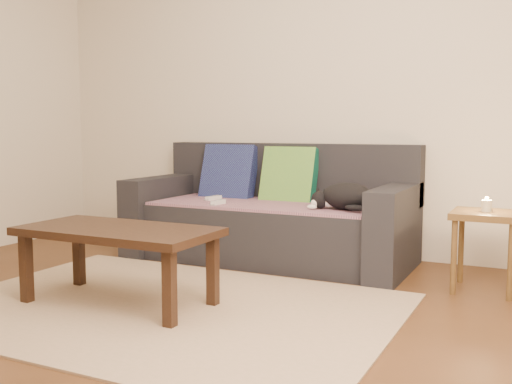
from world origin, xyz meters
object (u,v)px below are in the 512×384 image
at_px(sofa, 272,219).
at_px(wii_remote_b, 218,202).
at_px(side_table, 486,226).
at_px(coffee_table, 118,237).
at_px(cat, 345,197).
at_px(wii_remote_a, 214,198).

distance_m(sofa, wii_remote_b, 0.46).
relative_size(sofa, side_table, 4.29).
bearing_deg(wii_remote_b, coffee_table, -176.03).
bearing_deg(coffee_table, sofa, 79.83).
height_order(side_table, coffee_table, side_table).
bearing_deg(cat, coffee_table, -103.22).
distance_m(wii_remote_a, side_table, 2.00).
bearing_deg(wii_remote_b, wii_remote_a, 40.69).
relative_size(wii_remote_a, side_table, 0.31).
height_order(cat, wii_remote_a, cat).
distance_m(wii_remote_b, side_table, 1.82).
relative_size(sofa, wii_remote_a, 14.00).
bearing_deg(coffee_table, side_table, 34.00).
height_order(cat, coffee_table, cat).
xyz_separation_m(sofa, side_table, (1.54, -0.25, 0.09)).
xyz_separation_m(sofa, wii_remote_a, (-0.45, -0.10, 0.15)).
xyz_separation_m(cat, wii_remote_b, (-0.91, -0.14, -0.07)).
distance_m(wii_remote_b, coffee_table, 1.14).
bearing_deg(coffee_table, cat, 54.98).
relative_size(cat, side_table, 0.96).
xyz_separation_m(sofa, wii_remote_b, (-0.28, -0.33, 0.15)).
distance_m(wii_remote_a, coffee_table, 1.38).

